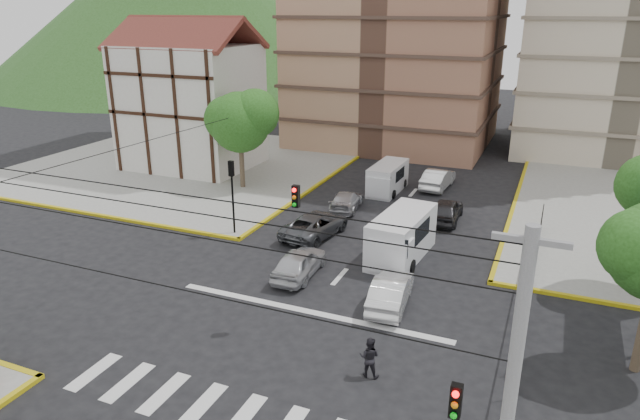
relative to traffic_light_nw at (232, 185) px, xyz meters
The scene contains 19 objects.
ground 11.46m from the traffic_light_nw, 45.00° to the right, with size 160.00×160.00×0.00m, color black.
sidewalk_nw 17.52m from the traffic_light_nw, 135.00° to the left, with size 26.00×26.00×0.15m, color gray.
crosswalk_stripes 16.15m from the traffic_light_nw, 60.52° to the right, with size 12.00×2.40×0.01m, color silver.
stop_line 10.68m from the traffic_light_nw, 40.24° to the right, with size 13.00×0.40×0.01m, color silver.
tudor_building 16.70m from the traffic_light_nw, 132.55° to the left, with size 10.80×8.05×12.23m.
distant_hill 78.84m from the traffic_light_nw, 127.19° to the left, with size 70.00×70.00×28.00m, color #264B19.
park_fence 17.40m from the traffic_light_nw, 11.11° to the right, with size 0.10×22.50×1.66m, color black, non-canonical shape.
tree_tudor 9.42m from the traffic_light_nw, 116.53° to the left, with size 5.39×4.40×7.43m.
traffic_light_nw is the anchor object (origin of this frame).
traffic_light_hanging 12.86m from the traffic_light_nw, 51.58° to the right, with size 18.00×9.12×0.92m.
van_right_lane 10.19m from the traffic_light_nw, ahead, with size 2.64×5.68×2.48m.
van_left_lane 13.10m from the traffic_light_nw, 62.53° to the left, with size 1.97×4.68×2.08m.
car_silver_front_left 7.21m from the traffic_light_nw, 30.56° to the right, with size 1.70×4.23×1.44m, color silver.
car_white_front_right 12.14m from the traffic_light_nw, 22.90° to the right, with size 1.50×4.30×1.42m, color white.
car_grey_mid_left 5.38m from the traffic_light_nw, 20.72° to the left, with size 2.35×5.09×1.42m, color #53555A.
car_silver_rear_left 8.60m from the traffic_light_nw, 56.45° to the left, with size 1.71×4.21×1.22m, color #AAAAAF.
car_darkgrey_mid_right 13.48m from the traffic_light_nw, 32.96° to the left, with size 1.74×4.34×1.48m, color #29292C.
car_white_rear_right 16.90m from the traffic_light_nw, 56.66° to the left, with size 1.59×4.55×1.50m, color white.
pedestrian_crosswalk 15.59m from the traffic_light_nw, 40.51° to the right, with size 0.77×0.60×1.58m, color black.
Camera 1 is at (9.18, -19.27, 12.84)m, focal length 32.00 mm.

